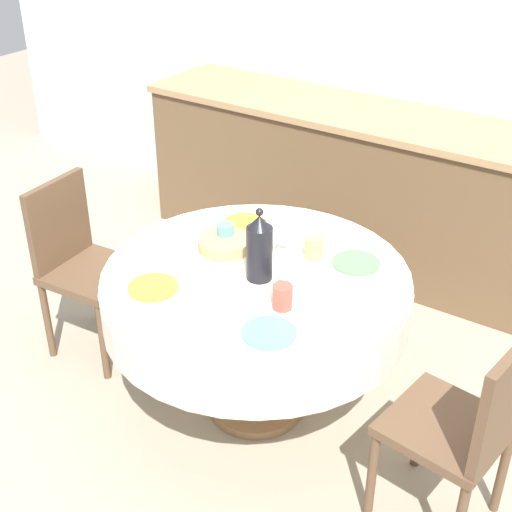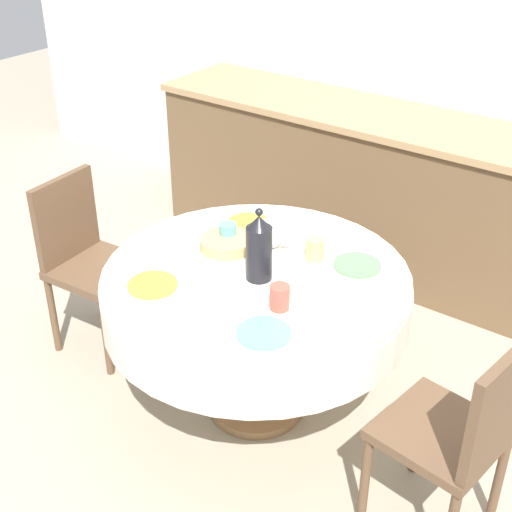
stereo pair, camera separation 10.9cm
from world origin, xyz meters
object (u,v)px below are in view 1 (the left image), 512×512
coffee_carafe (259,248)px  chair_left (467,424)px  chair_right (80,259)px  teapot (267,234)px

coffee_carafe → chair_left: bearing=-6.4°
chair_right → coffee_carafe: coffee_carafe is taller
chair_left → chair_right: bearing=96.0°
chair_right → chair_left: bearing=84.0°
coffee_carafe → teapot: 0.25m
chair_right → coffee_carafe: (1.01, 0.05, 0.36)m
chair_left → teapot: teapot is taller
chair_left → coffee_carafe: coffee_carafe is taller
coffee_carafe → teapot: (-0.10, 0.21, -0.06)m
chair_left → chair_right: same height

